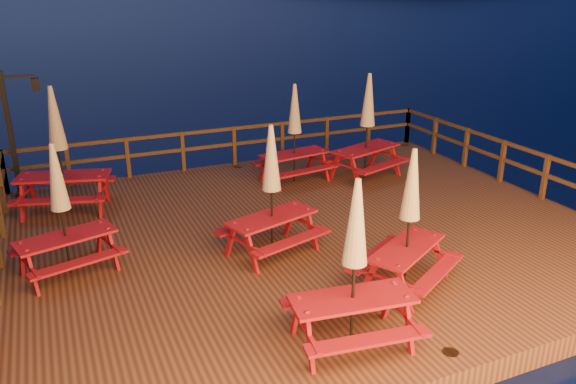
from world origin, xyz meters
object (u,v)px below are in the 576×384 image
lamp_post (16,123)px  picnic_table_2 (59,148)px  picnic_table_1 (367,125)px  picnic_table_0 (272,189)px

lamp_post → picnic_table_2: 1.70m
picnic_table_1 → picnic_table_2: picnic_table_2 is taller
lamp_post → picnic_table_2: lamp_post is taller
picnic_table_0 → lamp_post: bearing=112.0°
lamp_post → picnic_table_1: size_ratio=1.09×
picnic_table_1 → picnic_table_0: bearing=-160.1°
lamp_post → picnic_table_0: (4.28, -5.27, -0.50)m
lamp_post → picnic_table_0: lamp_post is taller
picnic_table_1 → picnic_table_2: 7.41m
picnic_table_0 → picnic_table_1: (3.92, 3.11, 0.12)m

